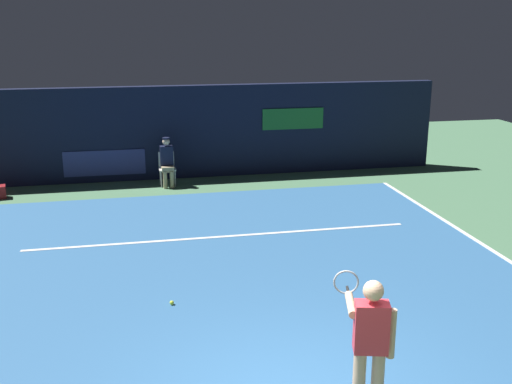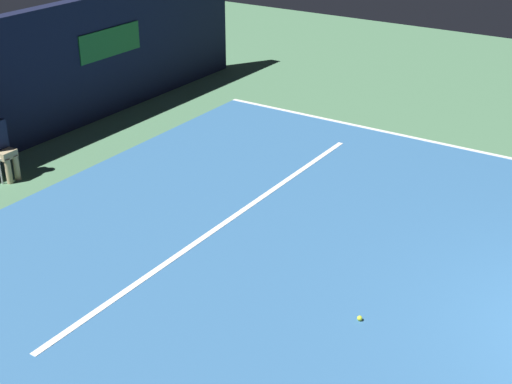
# 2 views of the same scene
# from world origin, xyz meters

# --- Properties ---
(ground_plane) EXTENTS (29.30, 29.30, 0.00)m
(ground_plane) POSITION_xyz_m (0.00, 4.17, 0.00)
(ground_plane) COLOR #4C7A56
(court_surface) EXTENTS (10.16, 10.34, 0.01)m
(court_surface) POSITION_xyz_m (0.00, 4.17, 0.01)
(court_surface) COLOR #336699
(court_surface) RESTS_ON ground
(line_sideline_left) EXTENTS (0.10, 10.34, 0.01)m
(line_sideline_left) POSITION_xyz_m (5.03, 4.17, 0.01)
(line_sideline_left) COLOR white
(line_sideline_left) RESTS_ON court_surface
(line_service) EXTENTS (7.93, 0.10, 0.01)m
(line_service) POSITION_xyz_m (0.00, 5.98, 0.01)
(line_service) COLOR white
(line_service) RESTS_ON court_surface
(back_wall) EXTENTS (14.25, 0.33, 2.60)m
(back_wall) POSITION_xyz_m (-0.00, 11.19, 1.30)
(back_wall) COLOR #141933
(back_wall) RESTS_ON ground
(tennis_player) EXTENTS (0.51, 1.03, 1.73)m
(tennis_player) POSITION_xyz_m (0.66, -0.27, 0.99)
(tennis_player) COLOR #DBAD89
(tennis_player) RESTS_ON ground
(line_judge_on_chair) EXTENTS (0.45, 0.54, 1.32)m
(line_judge_on_chair) POSITION_xyz_m (-0.83, 10.30, 0.69)
(line_judge_on_chair) COLOR white
(line_judge_on_chair) RESTS_ON ground
(tennis_ball) EXTENTS (0.07, 0.07, 0.07)m
(tennis_ball) POSITION_xyz_m (-1.25, 3.07, 0.05)
(tennis_ball) COLOR #CCE033
(tennis_ball) RESTS_ON court_surface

